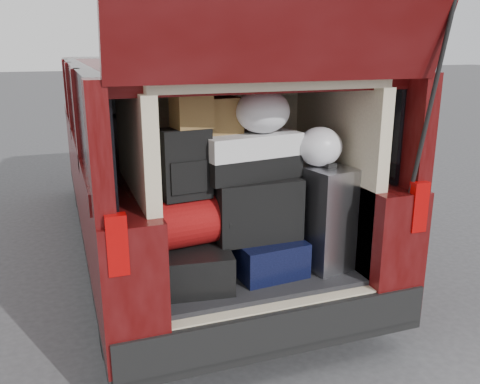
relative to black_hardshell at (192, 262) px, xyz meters
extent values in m
plane|color=#38383A|center=(0.38, -0.14, -0.67)|extent=(80.00, 80.00, 0.00)
cylinder|color=black|center=(-0.44, 0.26, -0.35)|extent=(0.24, 0.64, 0.64)
cylinder|color=black|center=(1.20, 0.26, -0.35)|extent=(0.24, 0.64, 0.64)
cylinder|color=black|center=(-0.44, 3.56, -0.35)|extent=(0.24, 0.64, 0.64)
cylinder|color=black|center=(1.20, 3.56, -0.35)|extent=(0.24, 0.64, 0.64)
cube|color=black|center=(0.38, 1.94, -0.41)|extent=(1.90, 4.85, 0.08)
cube|color=#420505|center=(-0.40, 1.94, 0.03)|extent=(0.33, 4.85, 0.80)
cube|color=#420505|center=(1.17, 1.94, 0.03)|extent=(0.33, 4.85, 0.80)
cube|color=#420505|center=(0.38, 1.94, 1.06)|extent=(1.82, 4.46, 0.10)
cube|color=black|center=(-0.50, 1.84, 0.77)|extent=(0.12, 4.25, 0.68)
cube|color=black|center=(1.26, 1.84, 0.77)|extent=(0.12, 4.25, 0.68)
cube|color=black|center=(0.38, -0.43, -0.27)|extent=(1.86, 0.16, 0.22)
cube|color=#990505|center=(-0.48, -0.47, 0.35)|extent=(0.10, 0.06, 0.30)
cube|color=#990505|center=(1.24, -0.47, 0.35)|extent=(0.10, 0.06, 0.30)
cube|color=black|center=(0.38, 0.14, -0.15)|extent=(1.24, 1.05, 0.06)
cube|color=beige|center=(-0.28, 0.14, 0.46)|extent=(0.08, 1.05, 1.15)
cube|color=beige|center=(1.04, 0.14, 0.46)|extent=(0.08, 1.05, 1.15)
cube|color=beige|center=(0.38, 0.69, 0.46)|extent=(1.34, 0.06, 1.15)
cube|color=beige|center=(0.38, 0.14, 1.06)|extent=(1.34, 1.05, 0.06)
cylinder|color=black|center=(1.22, -0.54, 0.98)|extent=(0.02, 0.90, 0.76)
cube|color=black|center=(0.38, 0.14, -0.39)|extent=(1.24, 1.05, 0.55)
cube|color=black|center=(0.00, 0.00, 0.00)|extent=(0.49, 0.62, 0.23)
cube|color=black|center=(0.46, 0.00, -0.01)|extent=(0.45, 0.54, 0.22)
cube|color=silver|center=(0.84, -0.04, 0.21)|extent=(0.35, 0.48, 0.65)
cube|color=maroon|center=(0.01, 0.00, 0.26)|extent=(0.48, 0.34, 0.29)
cube|color=black|center=(0.41, 0.01, 0.29)|extent=(0.53, 0.32, 0.38)
cube|color=black|center=(-0.03, 0.01, 0.61)|extent=(0.30, 0.20, 0.40)
cube|color=silver|center=(0.38, 0.06, 0.62)|extent=(0.64, 0.40, 0.27)
cube|color=olive|center=(0.02, 0.02, 0.90)|extent=(0.23, 0.20, 0.19)
cube|color=olive|center=(0.23, 0.12, 0.86)|extent=(0.23, 0.20, 0.21)
ellipsoid|color=white|center=(0.46, 0.02, 0.88)|extent=(0.38, 0.36, 0.26)
ellipsoid|color=white|center=(0.81, -0.04, 0.66)|extent=(0.29, 0.27, 0.24)
camera|label=1|loc=(-0.69, -2.76, 1.26)|focal=38.00mm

